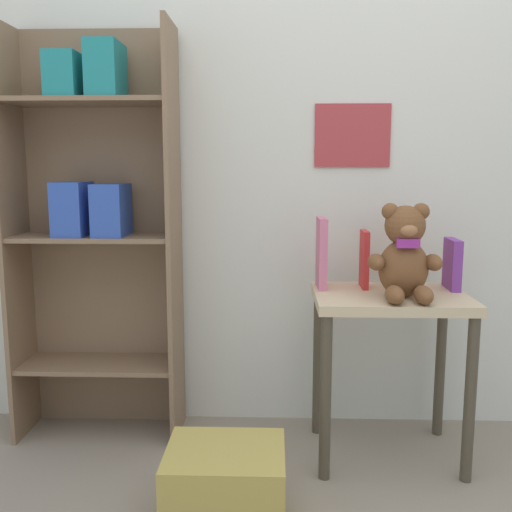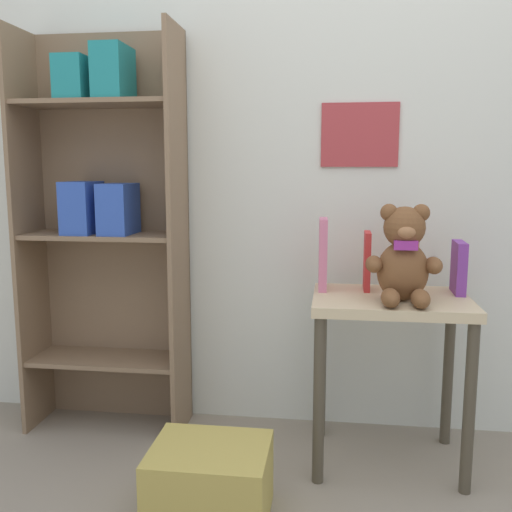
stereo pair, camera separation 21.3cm
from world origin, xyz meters
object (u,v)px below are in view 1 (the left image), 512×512
(book_standing_red, at_px, (364,259))
(storage_bin, at_px, (225,485))
(book_standing_pink, at_px, (321,253))
(book_standing_orange, at_px, (408,258))
(bookshelf_side, at_px, (96,211))
(teddy_bear, at_px, (405,255))
(book_standing_purple, at_px, (452,264))
(display_table, at_px, (389,324))

(book_standing_red, bearing_deg, storage_bin, -131.44)
(book_standing_pink, distance_m, book_standing_orange, 0.33)
(bookshelf_side, height_order, teddy_bear, bookshelf_side)
(book_standing_red, bearing_deg, bookshelf_side, 176.25)
(book_standing_purple, bearing_deg, teddy_bear, -141.09)
(display_table, height_order, book_standing_orange, book_standing_orange)
(teddy_bear, relative_size, book_standing_orange, 1.44)
(teddy_bear, bearing_deg, book_standing_pink, 148.96)
(book_standing_red, xyz_separation_m, book_standing_purple, (0.33, -0.02, -0.01))
(display_table, bearing_deg, teddy_bear, -67.13)
(book_standing_pink, bearing_deg, bookshelf_side, 172.31)
(bookshelf_side, bearing_deg, display_table, -9.41)
(teddy_bear, bearing_deg, book_standing_red, 122.07)
(teddy_bear, distance_m, book_standing_orange, 0.18)
(book_standing_pink, relative_size, book_standing_orange, 1.15)
(book_standing_red, distance_m, book_standing_purple, 0.33)
(book_standing_orange, height_order, book_standing_purple, book_standing_orange)
(book_standing_pink, bearing_deg, display_table, -23.20)
(teddy_bear, height_order, storage_bin, teddy_bear)
(bookshelf_side, distance_m, teddy_bear, 1.20)
(display_table, bearing_deg, book_standing_pink, 158.62)
(book_standing_pink, distance_m, book_standing_purple, 0.50)
(book_standing_purple, xyz_separation_m, storage_bin, (-0.82, -0.53, -0.61))
(bookshelf_side, distance_m, display_table, 1.22)
(display_table, bearing_deg, bookshelf_side, 170.59)
(bookshelf_side, bearing_deg, storage_bin, -47.98)
(storage_bin, bearing_deg, book_standing_red, 48.00)
(bookshelf_side, relative_size, teddy_bear, 4.85)
(book_standing_orange, distance_m, storage_bin, 1.06)
(storage_bin, bearing_deg, display_table, 37.28)
(display_table, height_order, storage_bin, display_table)
(book_standing_pink, distance_m, storage_bin, 0.90)
(teddy_bear, height_order, book_standing_orange, teddy_bear)
(book_standing_pink, bearing_deg, book_standing_red, 2.33)
(storage_bin, bearing_deg, book_standing_orange, 39.38)
(bookshelf_side, distance_m, book_standing_red, 1.07)
(display_table, xyz_separation_m, book_standing_red, (-0.08, 0.11, 0.23))
(display_table, height_order, book_standing_purple, book_standing_purple)
(teddy_bear, distance_m, book_standing_purple, 0.28)
(teddy_bear, distance_m, book_standing_pink, 0.32)
(display_table, height_order, teddy_bear, teddy_bear)
(bookshelf_side, xyz_separation_m, book_standing_pink, (0.89, -0.09, -0.15))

